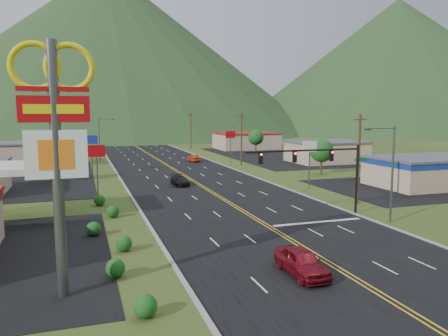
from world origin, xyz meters
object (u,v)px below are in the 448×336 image
object	(u,v)px
pylon_sign	(55,130)
traffic_signal	(322,163)
gas_canopy	(12,169)
car_dark_mid	(180,181)
streetlight_east	(390,167)
streetlight_west	(101,137)
car_red_near	(302,262)
car_red_far	(193,158)

from	to	relation	value
pylon_sign	traffic_signal	bearing A→B (deg)	27.06
gas_canopy	car_dark_mid	size ratio (longest dim) A/B	2.13
streetlight_east	car_dark_mid	world-z (taller)	streetlight_east
pylon_sign	streetlight_west	xyz separation A→B (m)	(5.32, 68.00, -4.12)
pylon_sign	car_dark_mid	size ratio (longest dim) A/B	2.99
pylon_sign	car_red_near	world-z (taller)	pylon_sign
streetlight_east	car_red_far	bearing A→B (deg)	95.26
traffic_signal	gas_canopy	world-z (taller)	traffic_signal
streetlight_east	car_red_near	size ratio (longest dim) A/B	1.84
streetlight_east	gas_canopy	world-z (taller)	streetlight_east
pylon_sign	streetlight_east	size ratio (longest dim) A/B	1.56
traffic_signal	streetlight_east	world-z (taller)	streetlight_east
traffic_signal	gas_canopy	bearing A→B (deg)	164.30
streetlight_east	gas_canopy	size ratio (longest dim) A/B	0.90
car_dark_mid	car_red_near	bearing A→B (deg)	-92.29
traffic_signal	streetlight_east	xyz separation A→B (m)	(4.70, -4.00, -0.15)
car_red_near	streetlight_west	bearing A→B (deg)	97.03
car_red_near	traffic_signal	bearing A→B (deg)	54.85
traffic_signal	streetlight_west	world-z (taller)	streetlight_west
gas_canopy	streetlight_west	bearing A→B (deg)	77.87
pylon_sign	streetlight_west	world-z (taller)	pylon_sign
gas_canopy	car_dark_mid	xyz separation A→B (m)	(19.27, 14.27, -4.19)
pylon_sign	car_dark_mid	distance (m)	38.11
gas_canopy	streetlight_east	bearing A→B (deg)	-19.88
gas_canopy	car_red_near	xyz separation A→B (m)	(19.19, -21.33, -4.04)
streetlight_east	car_red_far	distance (m)	54.19
traffic_signal	car_dark_mid	world-z (taller)	traffic_signal
streetlight_west	car_dark_mid	xyz separation A→B (m)	(8.95, -33.73, -4.50)
car_red_near	gas_canopy	bearing A→B (deg)	131.71
car_dark_mid	car_red_far	world-z (taller)	car_red_far
gas_canopy	car_red_near	bearing A→B (deg)	-48.03
streetlight_east	car_red_far	size ratio (longest dim) A/B	2.11
pylon_sign	car_red_far	size ratio (longest dim) A/B	3.28
streetlight_west	gas_canopy	size ratio (longest dim) A/B	0.90
car_red_far	traffic_signal	bearing A→B (deg)	84.00
traffic_signal	car_dark_mid	bearing A→B (deg)	112.46
gas_canopy	pylon_sign	bearing A→B (deg)	-75.96
car_dark_mid	gas_canopy	bearing A→B (deg)	-145.63
pylon_sign	traffic_signal	world-z (taller)	pylon_sign
traffic_signal	car_red_far	world-z (taller)	traffic_signal
streetlight_east	streetlight_west	distance (m)	64.21
streetlight_west	gas_canopy	bearing A→B (deg)	-102.13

